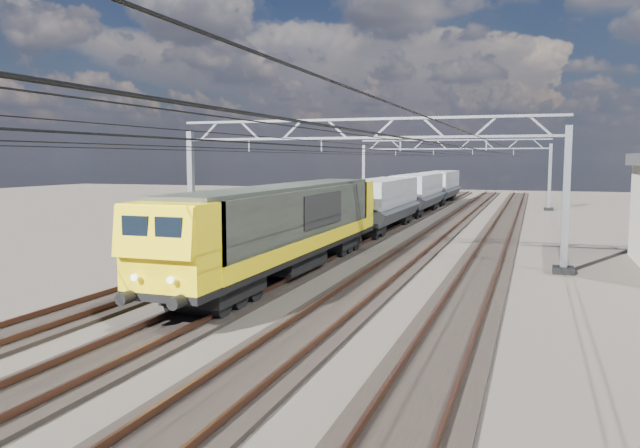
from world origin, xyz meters
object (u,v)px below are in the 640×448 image
(hopper_wagon_lead, at_px, (382,200))
(hopper_wagon_third, at_px, (440,184))
(catenary_gantry_mid, at_px, (360,184))
(catenary_gantry_far, at_px, (452,171))
(locomotive, at_px, (287,223))
(hopper_wagon_mid, at_px, (418,190))

(hopper_wagon_lead, relative_size, hopper_wagon_third, 1.00)
(catenary_gantry_mid, distance_m, catenary_gantry_far, 36.00)
(catenary_gantry_far, bearing_deg, locomotive, -92.82)
(locomotive, distance_m, hopper_wagon_mid, 31.90)
(hopper_wagon_mid, bearing_deg, locomotive, -90.00)
(locomotive, height_order, hopper_wagon_third, locomotive)
(locomotive, relative_size, hopper_wagon_mid, 1.62)
(locomotive, height_order, hopper_wagon_mid, locomotive)
(catenary_gantry_mid, distance_m, hopper_wagon_lead, 13.33)
(catenary_gantry_far, relative_size, locomotive, 0.94)
(catenary_gantry_far, bearing_deg, hopper_wagon_mid, -102.91)
(locomotive, bearing_deg, catenary_gantry_far, 87.18)
(hopper_wagon_lead, distance_m, hopper_wagon_mid, 14.20)
(hopper_wagon_lead, distance_m, hopper_wagon_third, 28.40)
(catenary_gantry_mid, bearing_deg, hopper_wagon_mid, 94.19)
(hopper_wagon_lead, height_order, hopper_wagon_mid, same)
(catenary_gantry_far, height_order, hopper_wagon_third, catenary_gantry_far)
(hopper_wagon_mid, height_order, hopper_wagon_third, same)
(locomotive, distance_m, hopper_wagon_third, 46.10)
(catenary_gantry_mid, relative_size, hopper_wagon_third, 1.53)
(catenary_gantry_mid, relative_size, hopper_wagon_mid, 1.53)
(catenary_gantry_far, xyz_separation_m, locomotive, (-2.00, -40.62, -1.58))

